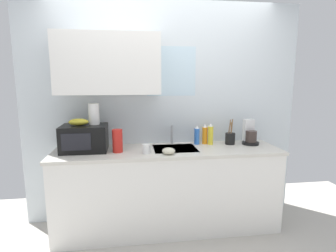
{
  "coord_description": "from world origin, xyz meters",
  "views": [
    {
      "loc": [
        -0.38,
        -2.75,
        1.62
      ],
      "look_at": [
        0.0,
        0.0,
        1.15
      ],
      "focal_mm": 28.6,
      "sensor_mm": 36.0,
      "label": 1
    }
  ],
  "objects_px": {
    "cereal_canister": "(117,141)",
    "small_bowl": "(169,151)",
    "dish_soap_bottle_orange": "(205,135)",
    "utensil_crock": "(230,138)",
    "dish_soap_bottle_yellow": "(210,135)",
    "paper_towel_roll": "(94,114)",
    "mug_white": "(146,149)",
    "microwave": "(84,138)",
    "coffee_maker": "(250,135)",
    "banana_bunch": "(79,122)",
    "dish_soap_bottle_blue": "(197,135)"
  },
  "relations": [
    {
      "from": "utensil_crock",
      "to": "small_bowl",
      "type": "height_order",
      "value": "utensil_crock"
    },
    {
      "from": "utensil_crock",
      "to": "small_bowl",
      "type": "relative_size",
      "value": 2.24
    },
    {
      "from": "small_bowl",
      "to": "dish_soap_bottle_blue",
      "type": "bearing_deg",
      "value": 44.68
    },
    {
      "from": "dish_soap_bottle_blue",
      "to": "mug_white",
      "type": "height_order",
      "value": "dish_soap_bottle_blue"
    },
    {
      "from": "coffee_maker",
      "to": "cereal_canister",
      "type": "relative_size",
      "value": 1.19
    },
    {
      "from": "dish_soap_bottle_orange",
      "to": "mug_white",
      "type": "height_order",
      "value": "dish_soap_bottle_orange"
    },
    {
      "from": "microwave",
      "to": "cereal_canister",
      "type": "bearing_deg",
      "value": -16.13
    },
    {
      "from": "cereal_canister",
      "to": "mug_white",
      "type": "relative_size",
      "value": 2.47
    },
    {
      "from": "banana_bunch",
      "to": "utensil_crock",
      "type": "bearing_deg",
      "value": 2.42
    },
    {
      "from": "small_bowl",
      "to": "dish_soap_bottle_yellow",
      "type": "bearing_deg",
      "value": 32.73
    },
    {
      "from": "dish_soap_bottle_orange",
      "to": "cereal_canister",
      "type": "bearing_deg",
      "value": -166.71
    },
    {
      "from": "paper_towel_roll",
      "to": "small_bowl",
      "type": "xyz_separation_m",
      "value": [
        0.74,
        -0.3,
        -0.35
      ]
    },
    {
      "from": "coffee_maker",
      "to": "dish_soap_bottle_orange",
      "type": "xyz_separation_m",
      "value": [
        -0.51,
        0.07,
        0.0
      ]
    },
    {
      "from": "dish_soap_bottle_orange",
      "to": "utensil_crock",
      "type": "relative_size",
      "value": 0.78
    },
    {
      "from": "dish_soap_bottle_blue",
      "to": "cereal_canister",
      "type": "relative_size",
      "value": 0.93
    },
    {
      "from": "dish_soap_bottle_orange",
      "to": "cereal_canister",
      "type": "xyz_separation_m",
      "value": [
        -0.98,
        -0.23,
        0.01
      ]
    },
    {
      "from": "banana_bunch",
      "to": "small_bowl",
      "type": "distance_m",
      "value": 0.97
    },
    {
      "from": "microwave",
      "to": "dish_soap_bottle_yellow",
      "type": "relative_size",
      "value": 1.88
    },
    {
      "from": "dish_soap_bottle_yellow",
      "to": "cereal_canister",
      "type": "relative_size",
      "value": 1.04
    },
    {
      "from": "banana_bunch",
      "to": "mug_white",
      "type": "distance_m",
      "value": 0.75
    },
    {
      "from": "cereal_canister",
      "to": "small_bowl",
      "type": "xyz_separation_m",
      "value": [
        0.5,
        -0.15,
        -0.08
      ]
    },
    {
      "from": "microwave",
      "to": "paper_towel_roll",
      "type": "bearing_deg",
      "value": 27.17
    },
    {
      "from": "utensil_crock",
      "to": "mug_white",
      "type": "bearing_deg",
      "value": -165.12
    },
    {
      "from": "paper_towel_roll",
      "to": "mug_white",
      "type": "height_order",
      "value": "paper_towel_roll"
    },
    {
      "from": "dish_soap_bottle_yellow",
      "to": "dish_soap_bottle_orange",
      "type": "bearing_deg",
      "value": 143.41
    },
    {
      "from": "coffee_maker",
      "to": "banana_bunch",
      "type": "bearing_deg",
      "value": -178.23
    },
    {
      "from": "microwave",
      "to": "banana_bunch",
      "type": "height_order",
      "value": "banana_bunch"
    },
    {
      "from": "paper_towel_roll",
      "to": "mug_white",
      "type": "xyz_separation_m",
      "value": [
        0.52,
        -0.24,
        -0.33
      ]
    },
    {
      "from": "dish_soap_bottle_yellow",
      "to": "utensil_crock",
      "type": "distance_m",
      "value": 0.23
    },
    {
      "from": "dish_soap_bottle_yellow",
      "to": "cereal_canister",
      "type": "bearing_deg",
      "value": -169.56
    },
    {
      "from": "paper_towel_roll",
      "to": "small_bowl",
      "type": "relative_size",
      "value": 1.69
    },
    {
      "from": "mug_white",
      "to": "small_bowl",
      "type": "bearing_deg",
      "value": -15.26
    },
    {
      "from": "microwave",
      "to": "utensil_crock",
      "type": "distance_m",
      "value": 1.61
    },
    {
      "from": "microwave",
      "to": "dish_soap_bottle_orange",
      "type": "relative_size",
      "value": 2.01
    },
    {
      "from": "coffee_maker",
      "to": "mug_white",
      "type": "relative_size",
      "value": 2.95
    },
    {
      "from": "small_bowl",
      "to": "cereal_canister",
      "type": "bearing_deg",
      "value": 163.45
    },
    {
      "from": "banana_bunch",
      "to": "small_bowl",
      "type": "bearing_deg",
      "value": -15.61
    },
    {
      "from": "cereal_canister",
      "to": "paper_towel_roll",
      "type": "bearing_deg",
      "value": 147.99
    },
    {
      "from": "microwave",
      "to": "cereal_canister",
      "type": "xyz_separation_m",
      "value": [
        0.34,
        -0.1,
        -0.02
      ]
    },
    {
      "from": "dish_soap_bottle_orange",
      "to": "dish_soap_bottle_yellow",
      "type": "height_order",
      "value": "dish_soap_bottle_yellow"
    },
    {
      "from": "cereal_canister",
      "to": "utensil_crock",
      "type": "bearing_deg",
      "value": 7.66
    },
    {
      "from": "small_bowl",
      "to": "dish_soap_bottle_orange",
      "type": "bearing_deg",
      "value": 38.77
    },
    {
      "from": "dish_soap_bottle_blue",
      "to": "mug_white",
      "type": "distance_m",
      "value": 0.68
    },
    {
      "from": "cereal_canister",
      "to": "coffee_maker",
      "type": "bearing_deg",
      "value": 6.06
    },
    {
      "from": "microwave",
      "to": "small_bowl",
      "type": "distance_m",
      "value": 0.89
    },
    {
      "from": "dish_soap_bottle_orange",
      "to": "dish_soap_bottle_blue",
      "type": "bearing_deg",
      "value": -176.52
    },
    {
      "from": "dish_soap_bottle_orange",
      "to": "coffee_maker",
      "type": "bearing_deg",
      "value": -8.13
    },
    {
      "from": "banana_bunch",
      "to": "dish_soap_bottle_blue",
      "type": "relative_size",
      "value": 0.92
    },
    {
      "from": "dish_soap_bottle_yellow",
      "to": "cereal_canister",
      "type": "xyz_separation_m",
      "value": [
        -1.04,
        -0.19,
        0.0
      ]
    },
    {
      "from": "banana_bunch",
      "to": "small_bowl",
      "type": "height_order",
      "value": "banana_bunch"
    }
  ]
}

